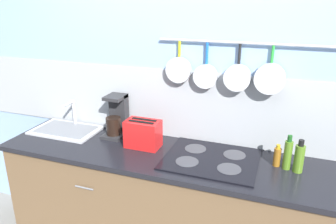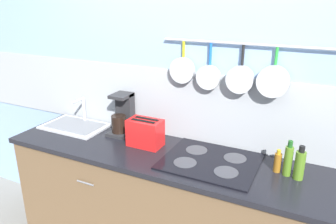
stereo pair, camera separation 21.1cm
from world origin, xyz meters
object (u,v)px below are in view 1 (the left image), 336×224
coffee_maker (117,118)px  bottle_olive_oil (299,158)px  toaster (143,134)px  bottle_dish_soap (277,157)px  bottle_sesame_oil (288,154)px

coffee_maker → bottle_olive_oil: coffee_maker is taller
toaster → bottle_dish_soap: toaster is taller
bottle_dish_soap → coffee_maker: bearing=175.2°
toaster → bottle_olive_oil: bearing=0.1°
toaster → bottle_sesame_oil: 0.97m
coffee_maker → toaster: (0.28, -0.13, -0.03)m
toaster → bottle_dish_soap: bearing=2.2°
bottle_olive_oil → bottle_sesame_oil: bearing=166.9°
coffee_maker → toaster: 0.31m
bottle_dish_soap → bottle_olive_oil: (0.13, -0.03, 0.03)m
toaster → bottle_sesame_oil: bottle_sesame_oil is taller
bottle_sesame_oil → bottle_olive_oil: bearing=-13.1°
bottle_dish_soap → bottle_olive_oil: 0.13m
bottle_olive_oil → bottle_dish_soap: bearing=165.6°
bottle_sesame_oil → toaster: bearing=-178.9°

